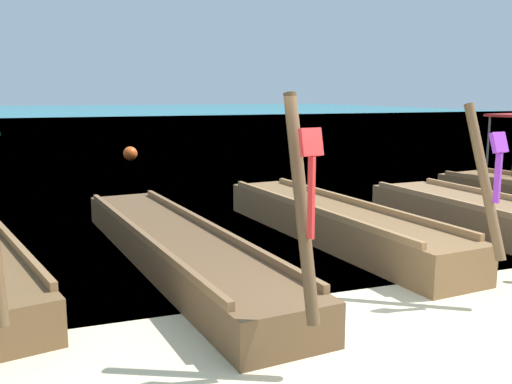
# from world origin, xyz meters

# --- Properties ---
(ground) EXTENTS (120.00, 120.00, 0.00)m
(ground) POSITION_xyz_m (0.00, 0.00, 0.00)
(ground) COLOR beige
(sea_water) EXTENTS (120.00, 120.00, 0.00)m
(sea_water) POSITION_xyz_m (0.00, 61.99, 0.00)
(sea_water) COLOR #147A89
(sea_water) RESTS_ON ground
(longtail_boat_red_ribbon) EXTENTS (1.88, 7.39, 2.54)m
(longtail_boat_red_ribbon) POSITION_xyz_m (-1.30, 3.89, 0.26)
(longtail_boat_red_ribbon) COLOR brown
(longtail_boat_red_ribbon) RESTS_ON ground
(longtail_boat_violet_ribbon) EXTENTS (1.66, 6.68, 2.41)m
(longtail_boat_violet_ribbon) POSITION_xyz_m (1.58, 4.36, 0.31)
(longtail_boat_violet_ribbon) COLOR brown
(longtail_boat_violet_ribbon) RESTS_ON ground
(longtail_boat_blue_ribbon) EXTENTS (1.64, 5.82, 2.72)m
(longtail_boat_blue_ribbon) POSITION_xyz_m (4.37, 3.67, 0.30)
(longtail_boat_blue_ribbon) COLOR olive
(longtail_boat_blue_ribbon) RESTS_ON ground
(mooring_buoy_near) EXTENTS (0.53, 0.53, 0.53)m
(mooring_buoy_near) POSITION_xyz_m (0.02, 17.58, 0.27)
(mooring_buoy_near) COLOR #EA5119
(mooring_buoy_near) RESTS_ON sea_water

